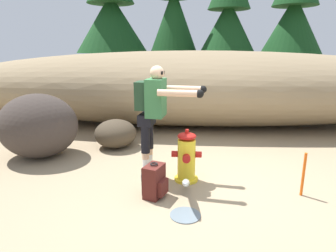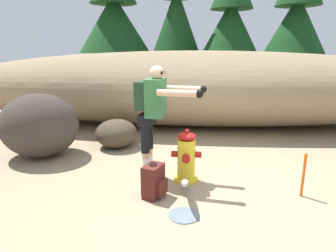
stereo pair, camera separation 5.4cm
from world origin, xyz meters
TOP-DOWN VIEW (x-y plane):
  - ground_plane at (0.00, 0.00)m, footprint 56.00×56.00m
  - dirt_embankment at (0.00, 3.67)m, footprint 13.91×3.20m
  - fire_hydrant at (-0.22, 0.17)m, footprint 0.44×0.40m
  - hydrant_water_jet at (-0.22, -0.46)m, footprint 0.36×0.99m
  - utility_worker at (-0.69, 0.24)m, footprint 1.01×0.61m
  - spare_backpack at (-0.63, -0.36)m, footprint 0.35×0.35m
  - boulder_large at (-2.86, 0.99)m, footprint 1.38×1.24m
  - boulder_mid at (-1.63, 1.60)m, footprint 0.96×0.97m
  - pine_tree_far_left at (-3.44, 8.75)m, footprint 2.97×2.97m
  - pine_tree_left at (-0.86, 8.76)m, footprint 2.07×2.07m
  - pine_tree_center at (1.25, 8.05)m, footprint 2.46×2.46m
  - pine_tree_right at (3.70, 8.18)m, footprint 2.60×2.60m
  - survey_stake at (1.32, -0.19)m, footprint 0.04×0.04m

SIDE VIEW (x-z plane):
  - ground_plane at x=0.00m, z-range -0.04..0.00m
  - hydrant_water_jet at x=-0.22m, z-range -0.03..0.42m
  - spare_backpack at x=-0.63m, z-range -0.02..0.45m
  - boulder_mid at x=-1.63m, z-range 0.00..0.55m
  - survey_stake at x=1.32m, z-range 0.00..0.60m
  - fire_hydrant at x=-0.22m, z-range -0.03..0.75m
  - boulder_large at x=-2.86m, z-range 0.00..1.14m
  - dirt_embankment at x=0.00m, z-range 0.00..1.86m
  - utility_worker at x=-0.69m, z-range 0.23..1.90m
  - pine_tree_center at x=1.25m, z-range 0.38..5.61m
  - pine_tree_right at x=3.70m, z-range 0.34..5.83m
  - pine_tree_far_left at x=-3.44m, z-range 0.52..6.15m
  - pine_tree_left at x=-0.86m, z-range 0.39..6.51m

